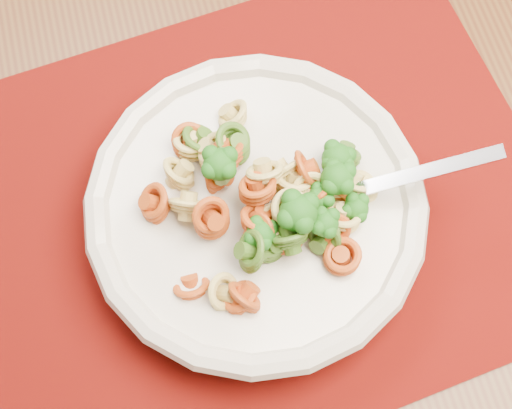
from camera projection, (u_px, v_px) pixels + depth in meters
dining_table at (281, 139)px, 0.71m from camera, size 1.64×1.34×0.71m
placemat at (249, 207)px, 0.59m from camera, size 0.56×0.48×0.00m
pasta_bowl at (256, 209)px, 0.55m from camera, size 0.27×0.27×0.05m
pasta_broccoli_heap at (256, 202)px, 0.54m from camera, size 0.22×0.22×0.06m
fork at (323, 199)px, 0.54m from camera, size 0.17×0.10×0.08m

